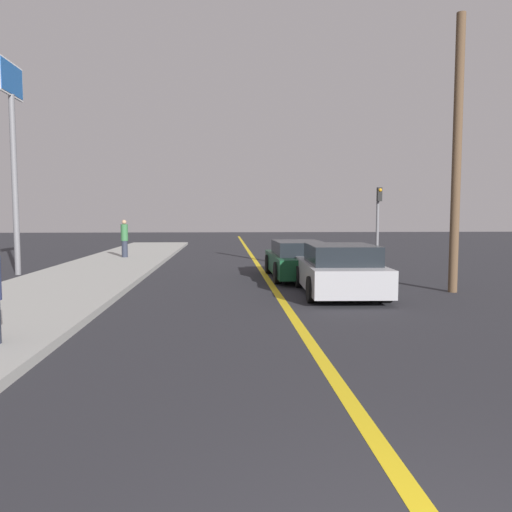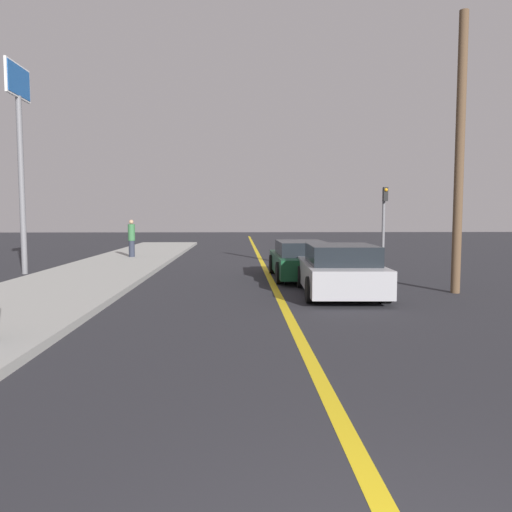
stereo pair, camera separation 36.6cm
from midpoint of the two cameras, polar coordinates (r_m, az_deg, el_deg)
name	(u,v)px [view 1 (the left image)]	position (r m, az deg, el deg)	size (l,w,h in m)	color
road_center_line	(259,267)	(20.08, -0.12, -1.30)	(0.20, 60.00, 0.01)	gold
sidewalk_left	(103,269)	(19.72, -17.59, -1.41)	(3.88, 34.18, 0.15)	#9E9E99
car_near_right_lane	(339,270)	(13.28, 8.74, -1.63)	(2.13, 4.17, 1.33)	#9E9EA3
car_ahead_center	(297,260)	(16.61, 4.12, -0.44)	(1.88, 4.54, 1.25)	#144728
pedestrian_mid_group	(124,238)	(23.90, -15.23, 1.96)	(0.32, 0.32, 1.73)	#282D3D
traffic_light	(378,217)	(20.78, 13.29, 4.35)	(0.18, 0.40, 3.21)	slate
roadside_sign	(12,121)	(19.75, -26.59, 13.65)	(0.20, 1.85, 7.32)	slate
utility_pole	(457,155)	(14.53, 21.29, 10.66)	(0.24, 0.24, 7.37)	brown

